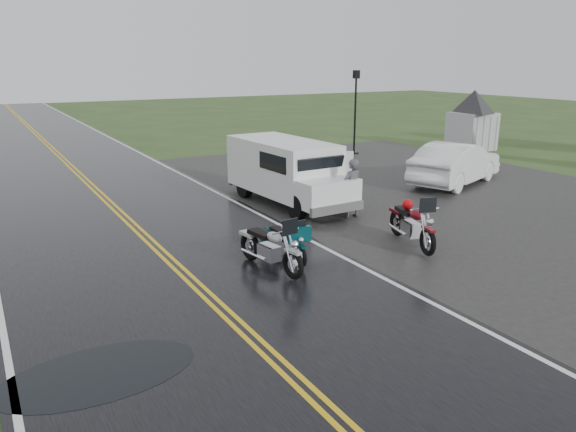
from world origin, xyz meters
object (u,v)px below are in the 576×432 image
object	(u,v)px
van_white	(297,185)
person_at_van	(352,189)
visitor_center	(474,105)
lamp_post_far_right	(355,112)
motorcycle_teal	(300,247)
motorcycle_silver	(293,253)
sedan_white	(456,164)
motorcycle_red	(428,230)

from	to	relation	value
van_white	person_at_van	size ratio (longest dim) A/B	3.05
visitor_center	person_at_van	size ratio (longest dim) A/B	8.74
visitor_center	lamp_post_far_right	xyz separation A→B (m)	(-6.52, 1.83, -0.25)
motorcycle_teal	motorcycle_silver	xyz separation A→B (m)	(-0.50, -0.54, 0.11)
van_white	lamp_post_far_right	size ratio (longest dim) A/B	1.30
sedan_white	lamp_post_far_right	world-z (taller)	lamp_post_far_right
visitor_center	motorcycle_silver	bearing A→B (deg)	-147.08
sedan_white	lamp_post_far_right	bearing A→B (deg)	-27.45
motorcycle_teal	person_at_van	size ratio (longest dim) A/B	1.05
visitor_center	lamp_post_far_right	bearing A→B (deg)	164.32
van_white	visitor_center	bearing A→B (deg)	22.69
lamp_post_far_right	motorcycle_red	bearing A→B (deg)	-119.54
motorcycle_teal	sedan_white	distance (m)	11.25
person_at_van	lamp_post_far_right	xyz separation A→B (m)	(7.31, 9.88, 1.24)
person_at_van	motorcycle_teal	bearing A→B (deg)	33.69
motorcycle_red	visitor_center	bearing A→B (deg)	55.46
visitor_center	person_at_van	distance (m)	16.07
motorcycle_silver	lamp_post_far_right	xyz separation A→B (m)	(11.50, 13.50, 1.48)
motorcycle_silver	van_white	bearing A→B (deg)	49.49
visitor_center	van_white	distance (m)	17.18
visitor_center	lamp_post_far_right	world-z (taller)	visitor_center
sedan_white	motorcycle_silver	bearing A→B (deg)	96.89
person_at_van	van_white	bearing A→B (deg)	-26.69
sedan_white	lamp_post_far_right	size ratio (longest dim) A/B	1.16
motorcycle_silver	person_at_van	xyz separation A→B (m)	(4.19, 3.62, 0.24)
motorcycle_silver	person_at_van	world-z (taller)	person_at_van
motorcycle_silver	visitor_center	bearing A→B (deg)	24.04
motorcycle_red	motorcycle_teal	distance (m)	3.29
visitor_center	van_white	world-z (taller)	visitor_center
visitor_center	motorcycle_silver	xyz separation A→B (m)	(-18.02, -11.67, -1.73)
motorcycle_teal	sedan_white	bearing A→B (deg)	27.12
motorcycle_red	person_at_van	distance (m)	3.97
motorcycle_teal	van_white	size ratio (longest dim) A/B	0.34
sedan_white	lamp_post_far_right	distance (m)	8.12
motorcycle_teal	lamp_post_far_right	xyz separation A→B (m)	(11.00, 12.96, 1.58)
motorcycle_silver	van_white	distance (m)	4.97
motorcycle_red	motorcycle_silver	distance (m)	3.69
motorcycle_red	van_white	bearing A→B (deg)	119.00
motorcycle_silver	motorcycle_teal	bearing A→B (deg)	38.45
visitor_center	van_white	bearing A→B (deg)	-154.22
van_white	sedan_white	bearing A→B (deg)	6.32
motorcycle_teal	lamp_post_far_right	size ratio (longest dim) A/B	0.45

